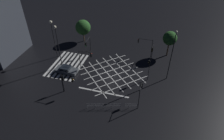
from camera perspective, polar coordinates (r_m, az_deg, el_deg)
The scene contains 17 objects.
ground_plane at distance 38.60m, azimuth -0.00°, elevation -0.88°, with size 200.00×200.00×0.00m, color black.
road_markings at distance 40.01m, azimuth -7.97°, elevation 0.30°, with size 13.62×19.28×0.01m.
traffic_light_nw_cross at distance 42.13m, azimuth 9.30°, elevation 7.49°, with size 0.36×3.14×4.29m.
traffic_light_se_cross at distance 33.50m, azimuth -12.46°, elevation -2.95°, with size 0.36×2.31×3.75m.
traffic_light_nw_main at distance 41.23m, azimuth 11.43°, elevation 5.69°, with size 2.03×0.36×3.70m.
traffic_light_se_main at distance 34.25m, azimuth -13.89°, elevation -2.84°, with size 0.39×0.36×3.41m.
traffic_light_median_north at distance 35.73m, azimuth 10.48°, elevation 1.10°, with size 0.36×0.39×4.41m.
traffic_light_median_south at distance 38.33m, azimuth -7.44°, elevation 4.00°, with size 0.36×2.71×4.06m.
traffic_light_ne_main at distance 31.03m, azimuth 8.14°, elevation -5.88°, with size 1.98×0.36×3.98m.
traffic_light_sw_main at distance 43.07m, azimuth -7.01°, elevation 7.58°, with size 2.79×0.36×3.55m.
street_lamp_east at distance 35.17m, azimuth 16.91°, elevation 5.36°, with size 0.43×0.43×9.83m.
street_lamp_west at distance 41.76m, azimuth -16.68°, elevation 10.77°, with size 0.58×0.58×8.27m.
street_lamp_far at distance 38.19m, azimuth -15.46°, elevation 8.73°, with size 0.54×0.54×8.90m.
street_tree_near at distance 47.75m, azimuth -8.28°, elevation 11.96°, with size 3.49×3.49×5.34m.
street_tree_far at distance 43.13m, azimuth 16.23°, elevation 8.68°, with size 2.91×2.91×5.64m.
waiting_car at distance 39.34m, azimuth -12.92°, elevation 0.03°, with size 1.82×4.30×1.37m.
pedestrian_railing at distance 31.63m, azimuth -0.00°, elevation -10.11°, with size 2.24×7.64×1.05m.
Camera 1 is at (28.91, 8.33, 24.18)m, focal length 32.00 mm.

